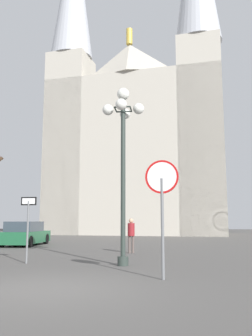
{
  "coord_description": "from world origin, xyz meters",
  "views": [
    {
      "loc": [
        2.67,
        -7.62,
        1.43
      ],
      "look_at": [
        -0.2,
        16.63,
        5.1
      ],
      "focal_mm": 38.05,
      "sensor_mm": 36.0,
      "label": 1
    }
  ],
  "objects_px": {
    "street_lamp": "(123,139)",
    "parked_car_near_green": "(25,234)",
    "stop_sign": "(162,193)",
    "pedestrian_walking": "(131,232)",
    "one_way_arrow_sign": "(28,221)",
    "cathedral": "(136,123)"
  },
  "relations": [
    {
      "from": "stop_sign",
      "to": "pedestrian_walking",
      "type": "xyz_separation_m",
      "value": [
        -1.56,
        7.3,
        -1.2
      ]
    },
    {
      "from": "stop_sign",
      "to": "one_way_arrow_sign",
      "type": "relative_size",
      "value": 1.32
    },
    {
      "from": "stop_sign",
      "to": "one_way_arrow_sign",
      "type": "xyz_separation_m",
      "value": [
        -4.72,
        2.9,
        -0.7
      ]
    },
    {
      "from": "stop_sign",
      "to": "street_lamp",
      "type": "relative_size",
      "value": 0.5
    },
    {
      "from": "cathedral",
      "to": "stop_sign",
      "type": "bearing_deg",
      "value": -83.8
    },
    {
      "from": "parked_car_near_green",
      "to": "pedestrian_walking",
      "type": "height_order",
      "value": "pedestrian_walking"
    },
    {
      "from": "cathedral",
      "to": "pedestrian_walking",
      "type": "height_order",
      "value": "cathedral"
    },
    {
      "from": "stop_sign",
      "to": "parked_car_near_green",
      "type": "xyz_separation_m",
      "value": [
        -8.43,
        11.75,
        -1.47
      ]
    },
    {
      "from": "one_way_arrow_sign",
      "to": "parked_car_near_green",
      "type": "relative_size",
      "value": 0.51
    },
    {
      "from": "stop_sign",
      "to": "street_lamp",
      "type": "height_order",
      "value": "street_lamp"
    },
    {
      "from": "stop_sign",
      "to": "pedestrian_walking",
      "type": "relative_size",
      "value": 1.92
    },
    {
      "from": "stop_sign",
      "to": "parked_car_near_green",
      "type": "relative_size",
      "value": 0.67
    },
    {
      "from": "one_way_arrow_sign",
      "to": "pedestrian_walking",
      "type": "height_order",
      "value": "one_way_arrow_sign"
    },
    {
      "from": "one_way_arrow_sign",
      "to": "pedestrian_walking",
      "type": "bearing_deg",
      "value": 54.26
    },
    {
      "from": "parked_car_near_green",
      "to": "one_way_arrow_sign",
      "type": "bearing_deg",
      "value": -67.22
    },
    {
      "from": "street_lamp",
      "to": "parked_car_near_green",
      "type": "height_order",
      "value": "street_lamp"
    },
    {
      "from": "stop_sign",
      "to": "cathedral",
      "type": "bearing_deg",
      "value": 96.2
    },
    {
      "from": "street_lamp",
      "to": "stop_sign",
      "type": "bearing_deg",
      "value": -63.35
    },
    {
      "from": "cathedral",
      "to": "one_way_arrow_sign",
      "type": "xyz_separation_m",
      "value": [
        -1.39,
        -27.8,
        -11.3
      ]
    },
    {
      "from": "cathedral",
      "to": "one_way_arrow_sign",
      "type": "height_order",
      "value": "cathedral"
    },
    {
      "from": "cathedral",
      "to": "street_lamp",
      "type": "distance_m",
      "value": 29.35
    },
    {
      "from": "one_way_arrow_sign",
      "to": "street_lamp",
      "type": "bearing_deg",
      "value": -3.72
    }
  ]
}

